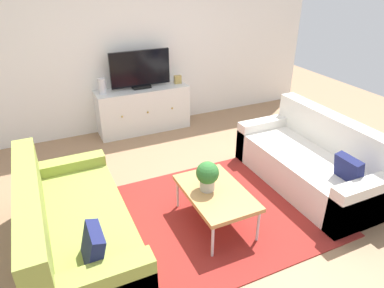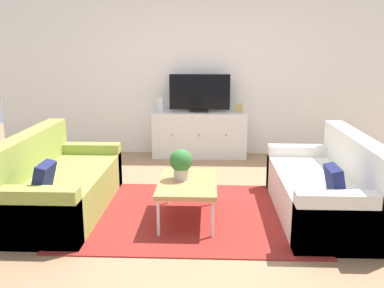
{
  "view_description": "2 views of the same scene",
  "coord_description": "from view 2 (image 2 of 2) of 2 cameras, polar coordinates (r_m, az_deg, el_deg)",
  "views": [
    {
      "loc": [
        -1.44,
        -2.78,
        2.43
      ],
      "look_at": [
        0.0,
        0.33,
        0.65
      ],
      "focal_mm": 32.48,
      "sensor_mm": 36.0,
      "label": 1
    },
    {
      "loc": [
        0.2,
        -4.35,
        1.74
      ],
      "look_at": [
        0.0,
        0.33,
        0.65
      ],
      "focal_mm": 40.3,
      "sensor_mm": 36.0,
      "label": 2
    }
  ],
  "objects": [
    {
      "name": "area_rug",
      "position": [
        4.55,
        -0.26,
        -9.28
      ],
      "size": [
        2.5,
        1.9,
        0.01
      ],
      "primitive_type": "cube",
      "color": "maroon",
      "rests_on": "ground_plane"
    },
    {
      "name": "mantel_clock",
      "position": [
        6.71,
        6.22,
        4.74
      ],
      "size": [
        0.11,
        0.07,
        0.13
      ],
      "primitive_type": "cube",
      "color": "tan",
      "rests_on": "tv_console"
    },
    {
      "name": "flat_screen_tv",
      "position": [
        6.68,
        1.02,
        6.73
      ],
      "size": [
        0.93,
        0.16,
        0.58
      ],
      "color": "black",
      "rests_on": "tv_console"
    },
    {
      "name": "potted_plant",
      "position": [
        4.3,
        -1.45,
        -2.51
      ],
      "size": [
        0.23,
        0.23,
        0.31
      ],
      "color": "#B7B2A8",
      "rests_on": "coffee_table"
    },
    {
      "name": "couch_left_side",
      "position": [
        4.78,
        -17.82,
        -5.34
      ],
      "size": [
        0.88,
        1.87,
        0.84
      ],
      "color": "olive",
      "rests_on": "ground_plane"
    },
    {
      "name": "glass_vase",
      "position": [
        6.73,
        -4.18,
        5.26
      ],
      "size": [
        0.11,
        0.11,
        0.24
      ],
      "primitive_type": "cylinder",
      "color": "silver",
      "rests_on": "tv_console"
    },
    {
      "name": "couch_right_side",
      "position": [
        4.66,
        17.84,
        -5.81
      ],
      "size": [
        0.88,
        1.87,
        0.84
      ],
      "color": "silver",
      "rests_on": "ground_plane"
    },
    {
      "name": "tv_console",
      "position": [
        6.76,
        1.0,
        1.29
      ],
      "size": [
        1.45,
        0.47,
        0.71
      ],
      "color": "silver",
      "rests_on": "ground_plane"
    },
    {
      "name": "coffee_table",
      "position": [
        4.3,
        -0.59,
        -5.36
      ],
      "size": [
        0.58,
        0.9,
        0.41
      ],
      "color": "#B7844C",
      "rests_on": "ground_plane"
    },
    {
      "name": "wall_back",
      "position": [
        6.91,
        0.78,
        9.88
      ],
      "size": [
        6.4,
        0.12,
        2.7
      ],
      "primitive_type": "cube",
      "color": "white",
      "rests_on": "ground_plane"
    },
    {
      "name": "ground_plane",
      "position": [
        4.69,
        -0.17,
        -8.65
      ],
      "size": [
        10.0,
        10.0,
        0.0
      ],
      "primitive_type": "plane",
      "color": "#997251"
    }
  ]
}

